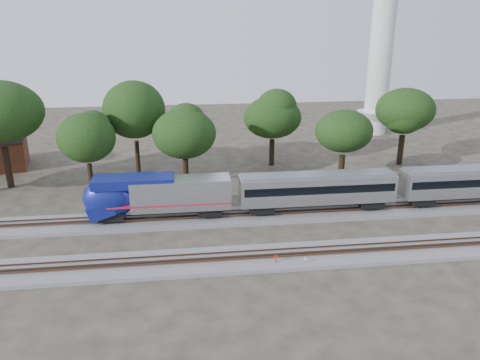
{
  "coord_description": "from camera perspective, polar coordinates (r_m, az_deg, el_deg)",
  "views": [
    {
      "loc": [
        -4.06,
        -42.58,
        21.69
      ],
      "look_at": [
        1.85,
        5.0,
        4.93
      ],
      "focal_mm": 35.0,
      "sensor_mm": 36.0,
      "label": 1
    }
  ],
  "objects": [
    {
      "name": "switch_lever",
      "position": [
        44.02,
        8.45,
        -10.26
      ],
      "size": [
        0.57,
        0.44,
        0.3
      ],
      "primitive_type": "cube",
      "rotation": [
        0.0,
        0.0,
        -0.31
      ],
      "color": "#512D19",
      "rests_on": "ground"
    },
    {
      "name": "ground",
      "position": [
        47.96,
        -1.47,
        -7.63
      ],
      "size": [
        160.0,
        160.0,
        0.0
      ],
      "primitive_type": "plane",
      "color": "#383328",
      "rests_on": "ground"
    },
    {
      "name": "tree_2",
      "position": [
        61.77,
        -18.23,
        4.9
      ],
      "size": [
        7.52,
        7.52,
        10.6
      ],
      "color": "black",
      "rests_on": "ground"
    },
    {
      "name": "track_far",
      "position": [
        53.27,
        -2.11,
        -4.53
      ],
      "size": [
        160.0,
        5.0,
        0.73
      ],
      "color": "slate",
      "rests_on": "ground"
    },
    {
      "name": "tree_7",
      "position": [
        74.92,
        19.5,
        8.06
      ],
      "size": [
        8.69,
        8.69,
        12.25
      ],
      "color": "black",
      "rests_on": "ground"
    },
    {
      "name": "track_near",
      "position": [
        44.34,
        -0.95,
        -9.71
      ],
      "size": [
        160.0,
        5.0,
        0.73
      ],
      "color": "slate",
      "rests_on": "ground"
    },
    {
      "name": "tree_3",
      "position": [
        66.55,
        -12.79,
        8.36
      ],
      "size": [
        9.8,
        9.8,
        13.82
      ],
      "color": "black",
      "rests_on": "ground"
    },
    {
      "name": "switch_stand_white",
      "position": [
        43.78,
        7.95,
        -9.75
      ],
      "size": [
        0.28,
        0.12,
        0.92
      ],
      "rotation": [
        0.0,
        0.0,
        -0.32
      ],
      "color": "#512D19",
      "rests_on": "ground"
    },
    {
      "name": "switch_stand_red",
      "position": [
        43.52,
        4.41,
        -9.58
      ],
      "size": [
        0.34,
        0.18,
        1.15
      ],
      "rotation": [
        0.0,
        0.0,
        -0.43
      ],
      "color": "#512D19",
      "rests_on": "ground"
    },
    {
      "name": "train",
      "position": [
        62.26,
        26.79,
        -0.08
      ],
      "size": [
        92.64,
        3.2,
        4.71
      ],
      "color": "#BABDC2",
      "rests_on": "ground"
    },
    {
      "name": "tree_6",
      "position": [
        64.21,
        12.57,
        5.82
      ],
      "size": [
        7.4,
        7.4,
        10.43
      ],
      "color": "black",
      "rests_on": "ground"
    },
    {
      "name": "tree_5",
      "position": [
        70.79,
        3.99,
        7.61
      ],
      "size": [
        7.58,
        7.58,
        10.68
      ],
      "color": "black",
      "rests_on": "ground"
    },
    {
      "name": "tree_4",
      "position": [
        61.54,
        -6.8,
        5.61
      ],
      "size": [
        7.44,
        7.44,
        10.48
      ],
      "color": "black",
      "rests_on": "ground"
    }
  ]
}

